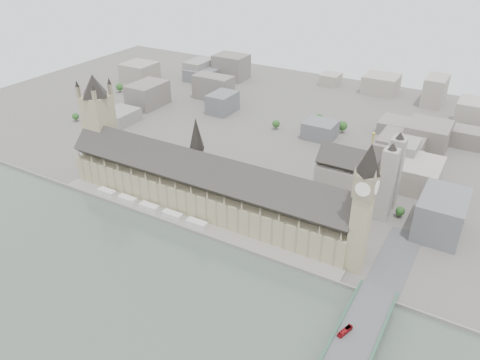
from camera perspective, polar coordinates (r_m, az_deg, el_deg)
The scene contains 13 objects.
ground at distance 398.55m, azimuth -5.88°, elevation -4.82°, with size 900.00×900.00×0.00m, color #595651.
river_thames at distance 315.02m, azimuth -24.52°, elevation -19.18°, with size 600.00×600.00×0.00m, color #47544B.
embankment_wall at distance 387.95m, azimuth -7.17°, elevation -5.70°, with size 600.00×1.50×3.00m, color slate.
river_terrace at distance 393.07m, azimuth -6.52°, elevation -5.23°, with size 270.00×15.00×2.00m, color slate.
terrace_tents at distance 413.54m, azimuth -11.00°, elevation -3.21°, with size 118.00×7.00×4.00m.
palace_of_westminster at distance 399.98m, azimuth -4.41°, elevation -0.77°, with size 265.00×40.73×55.44m.
elizabeth_tower at distance 323.27m, azimuth 14.84°, elevation -2.39°, with size 17.00×17.00×107.50m.
victoria_tower at distance 463.94m, azimuth -16.80°, elevation 6.89°, with size 30.00×30.00×100.00m.
central_tower at distance 393.47m, azimuth -5.30°, elevation 4.44°, with size 13.00×13.00×48.00m.
westminster_abbey at distance 418.68m, azimuth 14.24°, elevation 0.19°, with size 68.00×36.00×64.00m.
city_skyline_inland at distance 582.82m, azimuth 8.21°, elevation 8.59°, with size 720.00×360.00×38.00m, color gray, non-canonical shape.
park_trees at distance 441.38m, azimuth -2.49°, elevation 0.13°, with size 110.00×30.00×15.00m, color #1B4D1C, non-canonical shape.
red_bus_north at distance 293.72m, azimuth 12.69°, elevation -17.52°, with size 2.71×11.57×3.22m, color maroon.
Camera 1 is at (199.72, -263.12, 222.98)m, focal length 35.00 mm.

